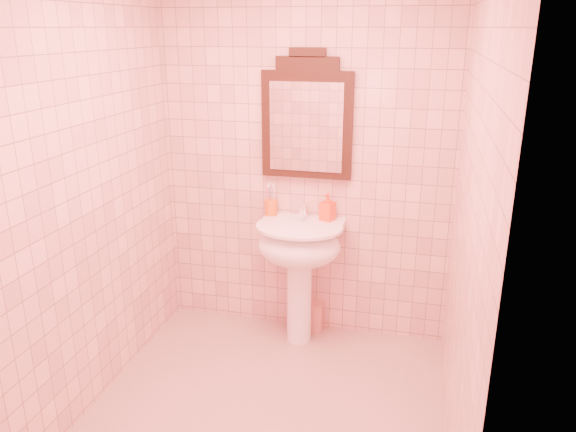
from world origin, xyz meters
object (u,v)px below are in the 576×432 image
(mirror, at_px, (307,119))
(soap_dispenser, at_px, (328,207))
(towel, at_px, (311,316))
(toothbrush_cup, at_px, (271,207))
(pedestal_sink, at_px, (299,253))

(mirror, height_order, soap_dispenser, mirror)
(soap_dispenser, bearing_deg, towel, -167.63)
(mirror, distance_m, toothbrush_cup, 0.66)
(toothbrush_cup, bearing_deg, soap_dispenser, -2.55)
(toothbrush_cup, distance_m, soap_dispenser, 0.40)
(toothbrush_cup, bearing_deg, mirror, 8.89)
(soap_dispenser, distance_m, towel, 0.86)
(toothbrush_cup, bearing_deg, pedestal_sink, -34.29)
(pedestal_sink, xyz_separation_m, toothbrush_cup, (-0.24, 0.16, 0.26))
(soap_dispenser, height_order, towel, soap_dispenser)
(mirror, bearing_deg, toothbrush_cup, -171.11)
(pedestal_sink, distance_m, towel, 0.58)
(towel, bearing_deg, mirror, 147.84)
(pedestal_sink, xyz_separation_m, soap_dispenser, (0.16, 0.15, 0.29))
(pedestal_sink, relative_size, towel, 4.15)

